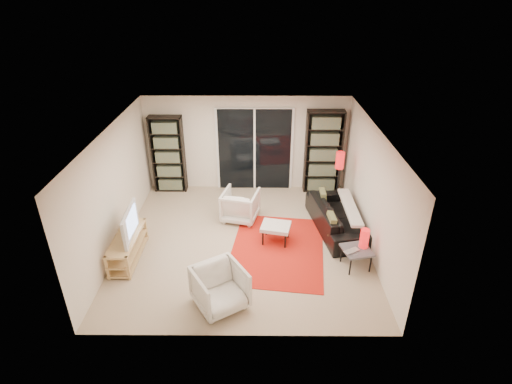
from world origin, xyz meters
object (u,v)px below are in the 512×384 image
at_px(armchair_front, 220,288).
at_px(side_table, 357,251).
at_px(bookshelf_right, 323,152).
at_px(tv_stand, 128,247).
at_px(sofa, 336,217).
at_px(armchair_back, 240,205).
at_px(bookshelf_left, 168,154).
at_px(floor_lamp, 339,166).
at_px(ottoman, 276,227).

distance_m(armchair_front, side_table, 2.66).
bearing_deg(bookshelf_right, tv_stand, -144.70).
height_order(sofa, armchair_front, armchair_front).
height_order(tv_stand, armchair_back, armchair_back).
distance_m(bookshelf_left, floor_lamp, 4.19).
xyz_separation_m(tv_stand, floor_lamp, (4.34, 1.98, 0.83)).
bearing_deg(armchair_front, armchair_back, 53.61).
distance_m(tv_stand, armchair_front, 2.28).
bearing_deg(bookshelf_right, bookshelf_left, 180.00).
xyz_separation_m(bookshelf_left, tv_stand, (-0.26, -2.91, -0.71)).
relative_size(armchair_back, armchair_front, 0.97).
xyz_separation_m(bookshelf_left, bookshelf_right, (3.85, -0.00, 0.07)).
bearing_deg(bookshelf_right, sofa, -87.86).
bearing_deg(bookshelf_left, bookshelf_right, -0.00).
bearing_deg(armchair_front, sofa, 13.56).
xyz_separation_m(armchair_back, ottoman, (0.76, -0.90, -0.00)).
bearing_deg(floor_lamp, bookshelf_right, 103.72).
bearing_deg(floor_lamp, sofa, -99.77).
height_order(bookshelf_left, bookshelf_right, bookshelf_right).
bearing_deg(sofa, side_table, 177.56).
height_order(side_table, floor_lamp, floor_lamp).
height_order(ottoman, floor_lamp, floor_lamp).
xyz_separation_m(bookshelf_left, ottoman, (2.61, -2.33, -0.63)).
relative_size(side_table, floor_lamp, 0.42).
xyz_separation_m(bookshelf_left, armchair_front, (1.63, -4.18, -0.61)).
height_order(bookshelf_left, armchair_back, bookshelf_left).
relative_size(bookshelf_right, armchair_front, 2.64).
bearing_deg(armchair_back, floor_lamp, -153.30).
height_order(sofa, armchair_back, armchair_back).
bearing_deg(tv_stand, armchair_back, 35.00).
distance_m(bookshelf_right, ottoman, 2.73).
xyz_separation_m(sofa, ottoman, (-1.31, -0.47, 0.05)).
bearing_deg(sofa, ottoman, 100.48).
bearing_deg(armchair_front, tv_stand, 114.35).
xyz_separation_m(sofa, armchair_back, (-2.07, 0.42, 0.05)).
relative_size(sofa, armchair_front, 2.55).
bearing_deg(armchair_back, sofa, -177.46).
bearing_deg(tv_stand, bookshelf_right, 35.30).
height_order(bookshelf_left, ottoman, bookshelf_left).
bearing_deg(tv_stand, bookshelf_left, 84.85).
xyz_separation_m(bookshelf_right, tv_stand, (-4.11, -2.91, -0.79)).
xyz_separation_m(bookshelf_right, floor_lamp, (0.23, -0.93, 0.04)).
distance_m(sofa, side_table, 1.30).
distance_m(bookshelf_left, tv_stand, 3.01).
bearing_deg(armchair_back, ottoman, 144.32).
height_order(bookshelf_right, tv_stand, bookshelf_right).
distance_m(ottoman, floor_lamp, 2.16).
distance_m(bookshelf_right, floor_lamp, 0.96).
distance_m(bookshelf_left, side_table, 5.19).
xyz_separation_m(tv_stand, armchair_front, (1.89, -1.27, 0.10)).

